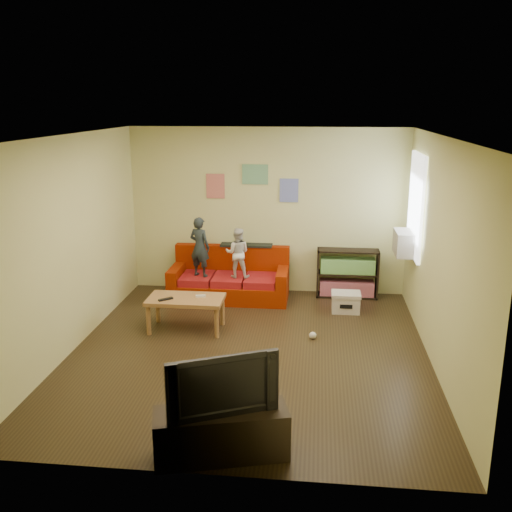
# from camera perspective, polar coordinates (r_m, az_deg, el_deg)

# --- Properties ---
(room_shell) EXTENTS (4.52, 5.02, 2.72)m
(room_shell) POSITION_cam_1_polar(r_m,az_deg,el_deg) (6.91, -0.72, 0.67)
(room_shell) COLOR #352715
(room_shell) RESTS_ON ground
(sofa) EXTENTS (1.88, 0.87, 0.83)m
(sofa) POSITION_cam_1_polar(r_m,az_deg,el_deg) (9.25, -2.60, -2.47)
(sofa) COLOR #861E01
(sofa) RESTS_ON ground
(child_a) EXTENTS (0.41, 0.34, 0.95)m
(child_a) POSITION_cam_1_polar(r_m,az_deg,el_deg) (9.01, -5.65, 0.92)
(child_a) COLOR #222B2F
(child_a) RESTS_ON sofa
(child_b) EXTENTS (0.39, 0.30, 0.79)m
(child_b) POSITION_cam_1_polar(r_m,az_deg,el_deg) (8.93, -1.86, 0.32)
(child_b) COLOR silver
(child_b) RESTS_ON sofa
(coffee_table) EXTENTS (1.04, 0.57, 0.47)m
(coffee_table) POSITION_cam_1_polar(r_m,az_deg,el_deg) (7.95, -7.03, -4.61)
(coffee_table) COLOR #9F6E3D
(coffee_table) RESTS_ON ground
(remote) EXTENTS (0.19, 0.17, 0.02)m
(remote) POSITION_cam_1_polar(r_m,az_deg,el_deg) (7.88, -9.02, -4.28)
(remote) COLOR black
(remote) RESTS_ON coffee_table
(game_controller) EXTENTS (0.14, 0.07, 0.03)m
(game_controller) POSITION_cam_1_polar(r_m,az_deg,el_deg) (7.93, -5.56, -4.01)
(game_controller) COLOR silver
(game_controller) RESTS_ON coffee_table
(bookshelf) EXTENTS (0.98, 0.30, 0.79)m
(bookshelf) POSITION_cam_1_polar(r_m,az_deg,el_deg) (9.36, 9.11, -1.96)
(bookshelf) COLOR black
(bookshelf) RESTS_ON ground
(window) EXTENTS (0.04, 1.08, 1.48)m
(window) POSITION_cam_1_polar(r_m,az_deg,el_deg) (8.53, 15.70, 4.89)
(window) COLOR white
(window) RESTS_ON room_shell
(ac_unit) EXTENTS (0.28, 0.55, 0.35)m
(ac_unit) POSITION_cam_1_polar(r_m,az_deg,el_deg) (8.62, 14.65, 1.27)
(ac_unit) COLOR #B7B2A3
(ac_unit) RESTS_ON window
(artwork_left) EXTENTS (0.30, 0.01, 0.40)m
(artwork_left) POSITION_cam_1_polar(r_m,az_deg,el_deg) (9.37, -4.08, 6.98)
(artwork_left) COLOR #D87266
(artwork_left) RESTS_ON room_shell
(artwork_center) EXTENTS (0.42, 0.01, 0.32)m
(artwork_center) POSITION_cam_1_polar(r_m,az_deg,el_deg) (9.25, -0.10, 8.16)
(artwork_center) COLOR #72B27F
(artwork_center) RESTS_ON room_shell
(artwork_right) EXTENTS (0.30, 0.01, 0.38)m
(artwork_right) POSITION_cam_1_polar(r_m,az_deg,el_deg) (9.24, 3.32, 6.57)
(artwork_right) COLOR #727FCC
(artwork_right) RESTS_ON room_shell
(file_box) EXTENTS (0.44, 0.33, 0.30)m
(file_box) POSITION_cam_1_polar(r_m,az_deg,el_deg) (8.75, 8.96, -4.56)
(file_box) COLOR beige
(file_box) RESTS_ON ground
(tv_stand) EXTENTS (1.25, 0.69, 0.45)m
(tv_stand) POSITION_cam_1_polar(r_m,az_deg,el_deg) (5.33, -3.50, -17.30)
(tv_stand) COLOR #2D2217
(tv_stand) RESTS_ON ground
(television) EXTENTS (0.96, 0.53, 0.57)m
(television) POSITION_cam_1_polar(r_m,az_deg,el_deg) (5.07, -3.59, -12.45)
(television) COLOR black
(television) RESTS_ON tv_stand
(tissue) EXTENTS (0.12, 0.12, 0.10)m
(tissue) POSITION_cam_1_polar(r_m,az_deg,el_deg) (7.76, 5.70, -7.91)
(tissue) COLOR silver
(tissue) RESTS_ON ground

